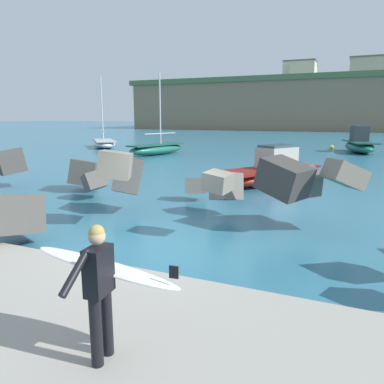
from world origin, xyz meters
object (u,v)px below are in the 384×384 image
boat_near_left (157,149)px  mooring_buoy_middle (332,147)px  boat_mid_left (104,143)px  surfer_with_board (102,279)px  station_building_east (293,72)px  station_building_west (368,67)px  mooring_buoy_inner (90,168)px  station_building_central (306,73)px  boat_far_left (360,144)px  station_building_annex (303,71)px  boat_near_right (271,172)px

boat_near_left → mooring_buoy_middle: (13.62, 11.68, -0.30)m
boat_near_left → boat_mid_left: bearing=154.2°
surfer_with_board → station_building_east: bearing=97.6°
station_building_west → station_building_east: (-18.51, 6.58, 0.46)m
boat_near_left → station_building_west: bearing=76.6°
boat_near_left → boat_mid_left: (-8.67, 4.19, -0.06)m
mooring_buoy_inner → station_building_central: 90.77m
boat_mid_left → boat_far_left: boat_mid_left is taller
mooring_buoy_inner → station_building_annex: station_building_annex is taller
boat_near_right → station_building_west: bearing=86.2°
surfer_with_board → station_building_east: 106.44m
station_building_east → boat_near_right: bearing=-81.8°
mooring_buoy_inner → station_building_annex: 86.56m
mooring_buoy_middle → station_building_central: bearing=99.3°
boat_near_left → station_building_central: (2.58, 79.24, 14.12)m
mooring_buoy_middle → boat_mid_left: bearing=-161.4°
mooring_buoy_middle → surfer_with_board: bearing=-91.3°
mooring_buoy_middle → mooring_buoy_inner: bearing=-119.6°
boat_near_left → station_building_annex: 76.32m
boat_near_left → mooring_buoy_middle: bearing=40.6°
station_building_east → station_building_annex: (3.34, -4.91, -0.35)m
station_building_annex → station_building_east: bearing=124.2°
boat_near_right → boat_mid_left: boat_mid_left is taller
surfer_with_board → boat_mid_left: (-21.48, 28.97, -0.82)m
boat_far_left → boat_near_left: bearing=-150.6°
mooring_buoy_inner → station_building_annex: size_ratio=0.07×
boat_mid_left → mooring_buoy_inner: 17.53m
station_building_annex → mooring_buoy_inner: bearing=-90.8°
boat_near_left → station_building_central: station_building_central is taller
mooring_buoy_middle → station_building_annex: bearing=100.2°
boat_near_left → station_building_central: size_ratio=0.96×
boat_near_left → boat_near_right: (11.95, -10.13, 0.07)m
mooring_buoy_inner → station_building_east: 91.47m
boat_near_left → boat_mid_left: boat_mid_left is taller
station_building_east → station_building_annex: bearing=-55.8°
boat_far_left → station_building_central: (-13.54, 70.14, 13.87)m
boat_mid_left → station_building_west: station_building_west is taller
boat_near_left → boat_far_left: boat_near_left is taller
boat_far_left → station_building_east: size_ratio=1.10×
surfer_with_board → station_building_west: (4.63, 98.04, 13.45)m
surfer_with_board → boat_far_left: 34.04m
station_building_central → station_building_east: station_building_east is taller
boat_near_left → station_building_east: 81.19m
mooring_buoy_inner → mooring_buoy_middle: size_ratio=1.00×
boat_far_left → mooring_buoy_inner: size_ratio=14.22×
surfer_with_board → mooring_buoy_inner: surfer_with_board is taller
mooring_buoy_middle → station_building_west: 63.39m
surfer_with_board → boat_near_left: boat_near_left is taller
surfer_with_board → station_building_east: size_ratio=0.37×
surfer_with_board → mooring_buoy_middle: 36.47m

